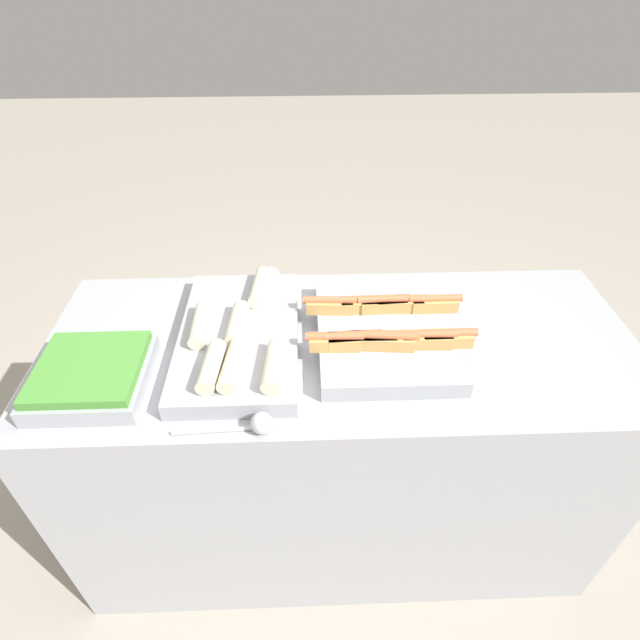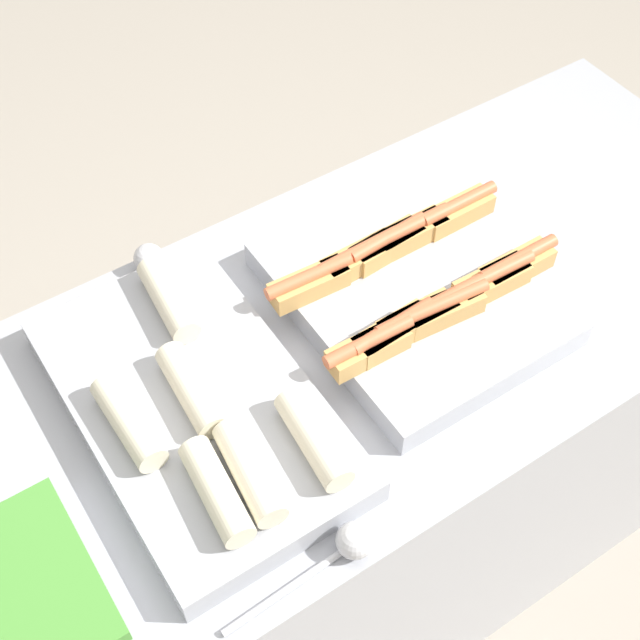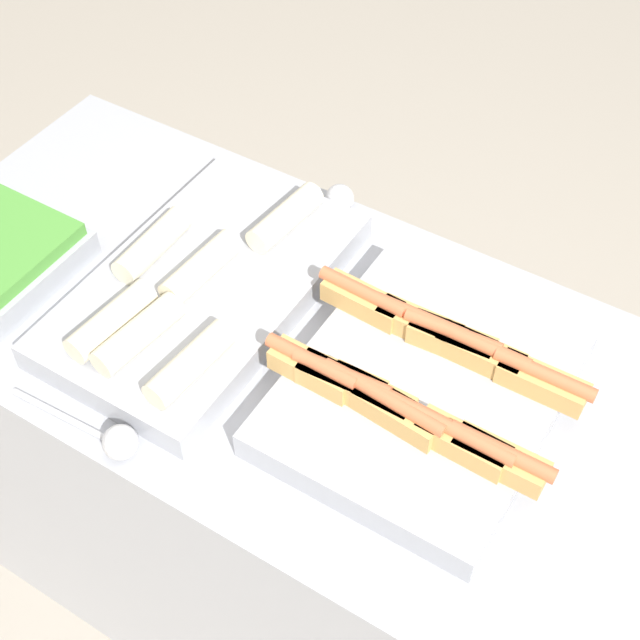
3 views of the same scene
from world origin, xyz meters
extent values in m
plane|color=#ADA393|center=(0.00, 0.00, 0.00)|extent=(12.00, 12.00, 0.00)
cube|color=#A8AAB2|center=(0.00, 0.00, 0.46)|extent=(1.68, 0.68, 0.91)
cube|color=#A8AAB2|center=(0.12, 0.00, 0.94)|extent=(0.37, 0.45, 0.05)
cube|color=tan|center=(0.27, 0.08, 0.98)|extent=(0.13, 0.05, 0.04)
cylinder|color=#D66B42|center=(0.27, 0.08, 1.00)|extent=(0.15, 0.02, 0.02)
cube|color=tan|center=(-0.03, 0.08, 0.98)|extent=(0.13, 0.05, 0.04)
cylinder|color=#D66B42|center=(-0.03, 0.08, 1.00)|extent=(0.15, 0.03, 0.02)
cube|color=tan|center=(0.07, 0.08, 0.98)|extent=(0.13, 0.05, 0.04)
cylinder|color=#D66B42|center=(0.07, 0.08, 1.00)|extent=(0.15, 0.02, 0.02)
cube|color=tan|center=(0.27, -0.08, 0.98)|extent=(0.13, 0.04, 0.04)
cylinder|color=#D66B42|center=(0.27, -0.08, 1.00)|extent=(0.15, 0.02, 0.02)
cube|color=tan|center=(0.22, -0.08, 0.98)|extent=(0.13, 0.05, 0.04)
cylinder|color=#D66B42|center=(0.22, -0.08, 1.00)|extent=(0.15, 0.03, 0.02)
cube|color=tan|center=(-0.03, -0.08, 0.98)|extent=(0.13, 0.05, 0.04)
cylinder|color=#D66B42|center=(-0.03, -0.08, 1.00)|extent=(0.15, 0.03, 0.02)
cube|color=tan|center=(0.07, -0.08, 0.98)|extent=(0.13, 0.05, 0.04)
cylinder|color=#D66B42|center=(0.07, -0.08, 1.00)|extent=(0.15, 0.02, 0.02)
cube|color=tan|center=(0.12, -0.08, 0.98)|extent=(0.14, 0.06, 0.04)
cylinder|color=#D66B42|center=(0.12, -0.08, 1.00)|extent=(0.15, 0.04, 0.02)
cube|color=tan|center=(0.02, -0.08, 0.98)|extent=(0.13, 0.05, 0.04)
cylinder|color=#D66B42|center=(0.02, -0.08, 1.00)|extent=(0.15, 0.03, 0.02)
cube|color=tan|center=(0.12, 0.08, 0.98)|extent=(0.13, 0.05, 0.04)
cylinder|color=#D66B42|center=(0.12, 0.08, 1.00)|extent=(0.15, 0.03, 0.02)
cube|color=tan|center=(0.17, 0.08, 0.98)|extent=(0.13, 0.04, 0.04)
cylinder|color=#D66B42|center=(0.17, 0.08, 1.00)|extent=(0.15, 0.02, 0.02)
cube|color=#A8AAB2|center=(-0.29, 0.00, 0.94)|extent=(0.32, 0.55, 0.05)
cylinder|color=beige|center=(-0.29, 0.00, 0.99)|extent=(0.06, 0.16, 0.05)
cylinder|color=beige|center=(-0.34, -0.16, 0.99)|extent=(0.06, 0.16, 0.05)
cylinder|color=beige|center=(-0.18, -0.17, 0.99)|extent=(0.06, 0.16, 0.05)
cylinder|color=beige|center=(-0.24, 0.17, 0.99)|extent=(0.06, 0.16, 0.05)
cylinder|color=beige|center=(-0.28, -0.16, 0.99)|extent=(0.06, 0.16, 0.05)
cylinder|color=beige|center=(-0.39, 0.00, 0.99)|extent=(0.05, 0.16, 0.05)
cube|color=#A8AAB2|center=(-0.64, -0.15, 0.94)|extent=(0.28, 0.27, 0.05)
cylinder|color=silver|center=(-0.31, -0.31, 0.92)|extent=(0.21, 0.02, 0.01)
sphere|color=silver|center=(-0.21, -0.31, 0.94)|extent=(0.05, 0.05, 0.05)
cylinder|color=silver|center=(-0.31, 0.31, 0.92)|extent=(0.21, 0.01, 0.01)
sphere|color=silver|center=(-0.21, 0.31, 0.94)|extent=(0.05, 0.05, 0.05)
camera|label=1|loc=(-0.10, -1.06, 1.85)|focal=28.00mm
camera|label=2|loc=(-0.53, -0.71, 2.07)|focal=50.00mm
camera|label=3|loc=(0.40, -0.75, 2.02)|focal=50.00mm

